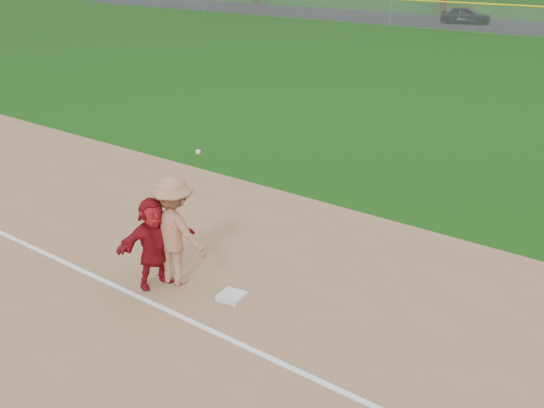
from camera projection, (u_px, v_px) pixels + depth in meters
The scene contains 6 objects.
ground at pixel (216, 300), 11.55m from camera, with size 160.00×160.00×0.00m, color #14450D.
foul_line at pixel (181, 317), 10.96m from camera, with size 60.00×0.10×0.01m, color white.
first_base at pixel (232, 296), 11.52m from camera, with size 0.41×0.41×0.09m, color silver.
base_runner at pixel (153, 242), 11.75m from camera, with size 1.51×0.48×1.62m, color maroon.
car_left at pixel (466, 15), 53.88m from camera, with size 1.56×3.88×1.32m, color black.
first_base_play at pixel (174, 231), 11.79m from camera, with size 1.33×0.86×2.52m.
Camera 1 is at (7.25, -7.30, 5.58)m, focal length 45.00 mm.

